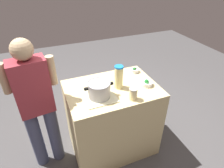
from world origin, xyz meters
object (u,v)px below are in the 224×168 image
Objects in this scene: lemonade_pitcher at (119,77)px; person_cook at (37,105)px; cooking_pot at (99,89)px; broccoli_bowl_front at (147,83)px; mason_jar at (133,94)px; broccoli_bowl_center at (135,70)px.

person_cook is at bearing -6.64° from lemonade_pitcher.
broccoli_bowl_front is (-0.57, -0.00, -0.07)m from cooking_pot.
mason_jar reaches higher than broccoli_bowl_front.
cooking_pot is 3.06× the size of broccoli_bowl_center.
person_cook reaches higher than mason_jar.
broccoli_bowl_front is (-0.27, -0.17, -0.04)m from mason_jar.
broccoli_bowl_center is at bearing -119.88° from mason_jar.
person_cook reaches higher than broccoli_bowl_center.
person_cook is (0.93, -0.36, -0.13)m from mason_jar.
broccoli_bowl_front is at bearing -147.37° from mason_jar.
cooking_pot is 2.34× the size of broccoli_bowl_front.
mason_jar is (-0.05, 0.25, -0.07)m from lemonade_pitcher.
lemonade_pitcher is at bearing 173.36° from person_cook.
mason_jar reaches higher than broccoli_bowl_center.
broccoli_bowl_center is (-0.33, -0.24, -0.11)m from lemonade_pitcher.
cooking_pot is 0.35m from mason_jar.
person_cook is (0.88, -0.10, -0.20)m from lemonade_pitcher.
person_cook is at bearing 6.57° from broccoli_bowl_center.
lemonade_pitcher is 2.65× the size of broccoli_bowl_center.
broccoli_bowl_center is at bearing -150.75° from cooking_pot.
person_cook is at bearing -8.87° from broccoli_bowl_front.
lemonade_pitcher is at bearing -79.08° from mason_jar.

